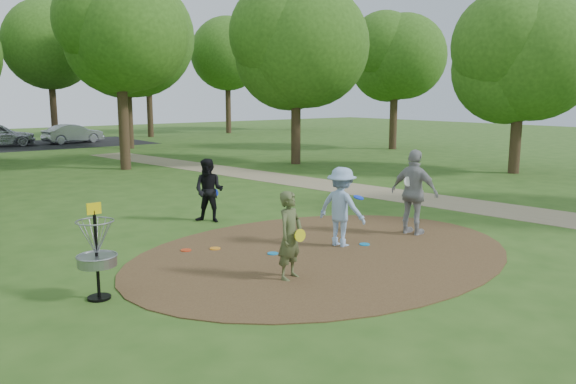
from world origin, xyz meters
TOP-DOWN VIEW (x-y plane):
  - ground at (0.00, 0.00)m, footprint 100.00×100.00m
  - dirt_clearing at (0.00, 0.00)m, footprint 8.40×8.40m
  - footpath at (6.50, 2.00)m, footprint 7.55×39.89m
  - parking_lot at (2.00, 30.00)m, footprint 14.00×8.00m
  - player_observer_with_disc at (-1.54, -0.81)m, footprint 0.66×0.54m
  - player_throwing_with_disc at (0.65, 0.21)m, footprint 1.11×1.21m
  - player_walking_with_disc at (-0.35, 3.95)m, footprint 0.96×0.99m
  - player_waiting_with_disc at (2.64, -0.09)m, footprint 0.68×1.22m
  - disc_ground_cyan at (-0.88, 0.57)m, footprint 0.22×0.22m
  - disc_ground_blue at (1.07, -0.08)m, footprint 0.22×0.22m
  - disc_ground_red at (-2.14, 1.87)m, footprint 0.22×0.22m
  - car_right at (4.54, 29.91)m, footprint 3.93×1.84m
  - disc_ground_orange at (-1.60, 1.61)m, footprint 0.22×0.22m
  - disc_golf_basket at (-4.50, 0.30)m, footprint 0.63×0.63m
  - tree_ring at (1.70, 10.91)m, footprint 36.68×45.67m

SIDE VIEW (x-z plane):
  - ground at x=0.00m, z-range 0.00..0.00m
  - parking_lot at x=2.00m, z-range 0.00..0.01m
  - footpath at x=6.50m, z-range 0.00..0.01m
  - dirt_clearing at x=0.00m, z-range 0.00..0.02m
  - disc_ground_cyan at x=-0.88m, z-range 0.02..0.04m
  - disc_ground_blue at x=1.07m, z-range 0.02..0.04m
  - disc_ground_red at x=-2.14m, z-range 0.02..0.04m
  - disc_ground_orange at x=-1.60m, z-range 0.02..0.04m
  - car_right at x=4.54m, z-range 0.00..1.25m
  - player_observer_with_disc at x=-1.54m, z-range 0.00..1.55m
  - player_walking_with_disc at x=-0.35m, z-range 0.00..1.60m
  - player_throwing_with_disc at x=0.65m, z-range 0.00..1.69m
  - disc_golf_basket at x=-4.50m, z-range 0.10..1.64m
  - player_waiting_with_disc at x=2.64m, z-range 0.00..1.96m
  - tree_ring at x=1.70m, z-range 0.39..10.14m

